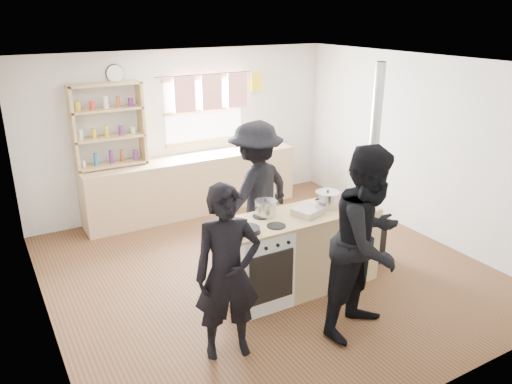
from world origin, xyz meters
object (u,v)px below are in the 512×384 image
Objects in this scene: flue_heater at (368,214)px; person_far at (256,193)px; stockpot_counter at (327,199)px; cooking_island at (302,251)px; bread_board at (357,197)px; thermos at (253,139)px; person_near_left at (228,273)px; person_near_right at (368,242)px; skillet_greens at (247,229)px; roast_tray at (308,211)px; stockpot_stove at (265,208)px.

person_far is at bearing 146.50° from flue_heater.
cooking_island is at bearing -177.23° from stockpot_counter.
flue_heater is at bearing 127.19° from person_far.
flue_heater is at bearing 8.30° from stockpot_counter.
bread_board is 0.13× the size of flue_heater.
person_far is at bearing -118.85° from thermos.
bread_board is 0.19× the size of person_far.
bread_board is at bearing 114.12° from person_far.
flue_heater is at bearing 32.08° from person_near_left.
cooking_island is 1.01m from person_far.
person_near_left is 0.87× the size of person_near_right.
person_near_left is (-2.34, -0.75, 0.19)m from flue_heater.
person_far reaches higher than skillet_greens.
stockpot_stove reaches higher than roast_tray.
person_far is (0.69, 1.02, -0.06)m from skillet_greens.
person_far is at bearing 115.80° from stockpot_counter.
person_near_left reaches higher than roast_tray.
bread_board is 1.24m from person_far.
person_near_right reaches higher than stockpot_stove.
thermos reaches higher than bread_board.
cooking_island is at bearing 78.01° from person_near_right.
stockpot_stove is at bearing -117.07° from thermos.
bread_board is (-0.18, -2.77, -0.06)m from thermos.
stockpot_counter is at bearing 2.77° from cooking_island.
skillet_greens is 0.70m from person_near_left.
person_far is (1.17, 1.53, 0.07)m from person_near_left.
cooking_island is 0.65m from stockpot_counter.
person_far is (-1.03, -1.87, -0.14)m from thermos.
skillet_greens is 0.22× the size of person_near_left.
flue_heater reaches higher than person_near_left.
skillet_greens is (-1.72, -2.89, -0.09)m from thermos.
roast_tray is 0.47m from stockpot_stove.
person_near_left reaches higher than stockpot_counter.
skillet_greens is at bearing -175.16° from roast_tray.
thermos is 2.14m from person_far.
roast_tray reaches higher than skillet_greens.
skillet_greens is 1.13m from stockpot_counter.
person_near_right is at bearing 76.12° from person_far.
stockpot_stove is (-0.39, 0.16, 0.55)m from cooking_island.
stockpot_counter is 0.82× the size of bread_board.
skillet_greens is at bearing -143.69° from stockpot_stove.
person_near_right reaches higher than cooking_island.
person_far is at bearing 95.39° from cooking_island.
skillet_greens is at bearing 118.77° from person_near_right.
roast_tray is 0.22× the size of person_near_left.
flue_heater is (1.48, -0.04, -0.37)m from stockpot_stove.
roast_tray is 0.20× the size of person_far.
person_near_left is at bearing -137.72° from stockpot_stove.
flue_heater is 1.50× the size of person_near_left.
thermos is 0.80× the size of skillet_greens.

